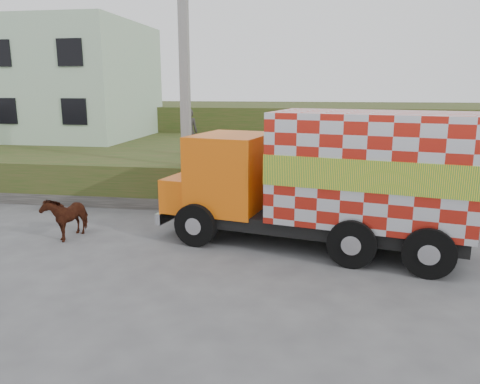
% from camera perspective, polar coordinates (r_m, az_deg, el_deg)
% --- Properties ---
extents(ground, '(120.00, 120.00, 0.00)m').
position_cam_1_polar(ground, '(12.39, -7.59, -7.30)').
color(ground, '#474749').
rests_on(ground, ground).
extents(embankment, '(40.00, 12.00, 1.50)m').
position_cam_1_polar(embankment, '(21.69, -0.02, 3.54)').
color(embankment, '#2B4717').
rests_on(embankment, ground).
extents(embankment_far, '(40.00, 12.00, 3.00)m').
position_cam_1_polar(embankment_far, '(33.41, 3.35, 8.06)').
color(embankment_far, '#2B4717').
rests_on(embankment_far, ground).
extents(retaining_strip, '(16.00, 0.50, 0.40)m').
position_cam_1_polar(retaining_strip, '(16.76, -10.03, -1.34)').
color(retaining_strip, '#595651').
rests_on(retaining_strip, ground).
extents(building, '(10.00, 8.00, 6.00)m').
position_cam_1_polar(building, '(28.13, -22.19, 12.40)').
color(building, '#ABC4A7').
rests_on(building, embankment).
extents(utility_pole, '(1.20, 0.30, 8.00)m').
position_cam_1_polar(utility_pole, '(16.34, -6.71, 12.15)').
color(utility_pole, gray).
rests_on(utility_pole, ground).
extents(cargo_truck, '(8.45, 4.25, 3.61)m').
position_cam_1_polar(cargo_truck, '(12.47, 10.68, 1.60)').
color(cargo_truck, black).
rests_on(cargo_truck, ground).
extents(cow, '(0.86, 1.55, 1.24)m').
position_cam_1_polar(cow, '(14.23, -20.38, -2.74)').
color(cow, '#361D0D').
rests_on(cow, ground).
extents(pedestrian, '(0.77, 0.60, 1.87)m').
position_cam_1_polar(pedestrian, '(19.06, -6.20, 7.29)').
color(pedestrian, '#2E2B29').
rests_on(pedestrian, embankment).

